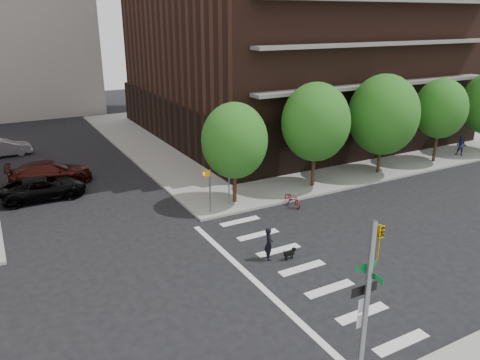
{
  "coord_description": "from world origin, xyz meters",
  "views": [
    {
      "loc": [
        -8.73,
        -15.36,
        11.04
      ],
      "look_at": [
        3.0,
        6.0,
        2.5
      ],
      "focal_mm": 35.0,
      "sensor_mm": 36.0,
      "label": 1
    }
  ],
  "objects_px": {
    "scooter": "(293,199)",
    "parked_car_black": "(44,188)",
    "traffic_signal": "(364,333)",
    "pedestrian_far": "(461,146)",
    "parked_car_silver": "(3,148)",
    "dog_walker": "(269,244)",
    "parked_car_maroon": "(50,173)"
  },
  "relations": [
    {
      "from": "scooter",
      "to": "parked_car_black",
      "type": "bearing_deg",
      "value": 148.35
    },
    {
      "from": "traffic_signal",
      "to": "pedestrian_far",
      "type": "xyz_separation_m",
      "value": [
        25.61,
        15.97,
        -1.71
      ]
    },
    {
      "from": "parked_car_black",
      "to": "scooter",
      "type": "bearing_deg",
      "value": -121.98
    },
    {
      "from": "parked_car_black",
      "to": "pedestrian_far",
      "type": "distance_m",
      "value": 32.1
    },
    {
      "from": "parked_car_silver",
      "to": "dog_walker",
      "type": "relative_size",
      "value": 2.67
    },
    {
      "from": "parked_car_maroon",
      "to": "parked_car_silver",
      "type": "distance_m",
      "value": 9.43
    },
    {
      "from": "traffic_signal",
      "to": "parked_car_black",
      "type": "height_order",
      "value": "traffic_signal"
    },
    {
      "from": "traffic_signal",
      "to": "scooter",
      "type": "bearing_deg",
      "value": 62.03
    },
    {
      "from": "dog_walker",
      "to": "pedestrian_far",
      "type": "distance_m",
      "value": 24.08
    },
    {
      "from": "parked_car_maroon",
      "to": "pedestrian_far",
      "type": "xyz_separation_m",
      "value": [
        30.64,
        -9.48,
        0.18
      ]
    },
    {
      "from": "parked_car_silver",
      "to": "scooter",
      "type": "height_order",
      "value": "parked_car_silver"
    },
    {
      "from": "scooter",
      "to": "pedestrian_far",
      "type": "distance_m",
      "value": 18.29
    },
    {
      "from": "traffic_signal",
      "to": "parked_car_black",
      "type": "relative_size",
      "value": 1.17
    },
    {
      "from": "traffic_signal",
      "to": "parked_car_maroon",
      "type": "distance_m",
      "value": 26.02
    },
    {
      "from": "traffic_signal",
      "to": "parked_car_maroon",
      "type": "bearing_deg",
      "value": 101.18
    },
    {
      "from": "traffic_signal",
      "to": "scooter",
      "type": "relative_size",
      "value": 3.52
    },
    {
      "from": "dog_walker",
      "to": "pedestrian_far",
      "type": "bearing_deg",
      "value": -52.67
    },
    {
      "from": "parked_car_silver",
      "to": "scooter",
      "type": "relative_size",
      "value": 2.55
    },
    {
      "from": "parked_car_maroon",
      "to": "pedestrian_far",
      "type": "relative_size",
      "value": 3.32
    },
    {
      "from": "traffic_signal",
      "to": "parked_car_black",
      "type": "xyz_separation_m",
      "value": [
        -5.8,
        22.62,
        -1.98
      ]
    },
    {
      "from": "parked_car_maroon",
      "to": "dog_walker",
      "type": "height_order",
      "value": "dog_walker"
    },
    {
      "from": "parked_car_black",
      "to": "traffic_signal",
      "type": "bearing_deg",
      "value": -164.51
    },
    {
      "from": "traffic_signal",
      "to": "pedestrian_far",
      "type": "bearing_deg",
      "value": 31.95
    },
    {
      "from": "parked_car_maroon",
      "to": "scooter",
      "type": "xyz_separation_m",
      "value": [
        12.46,
        -11.46,
        -0.36
      ]
    },
    {
      "from": "parked_car_black",
      "to": "dog_walker",
      "type": "xyz_separation_m",
      "value": [
        8.36,
        -13.62,
        0.1
      ]
    },
    {
      "from": "parked_car_black",
      "to": "pedestrian_far",
      "type": "relative_size",
      "value": 3.07
    },
    {
      "from": "traffic_signal",
      "to": "parked_car_silver",
      "type": "bearing_deg",
      "value": 102.22
    },
    {
      "from": "traffic_signal",
      "to": "dog_walker",
      "type": "height_order",
      "value": "traffic_signal"
    },
    {
      "from": "parked_car_black",
      "to": "parked_car_silver",
      "type": "height_order",
      "value": "parked_car_silver"
    },
    {
      "from": "traffic_signal",
      "to": "pedestrian_far",
      "type": "height_order",
      "value": "traffic_signal"
    },
    {
      "from": "traffic_signal",
      "to": "parked_car_maroon",
      "type": "height_order",
      "value": "traffic_signal"
    },
    {
      "from": "pedestrian_far",
      "to": "parked_car_maroon",
      "type": "bearing_deg",
      "value": -130.34
    }
  ]
}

